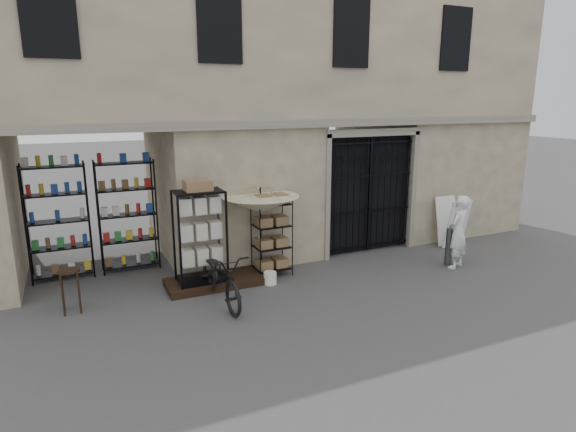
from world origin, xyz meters
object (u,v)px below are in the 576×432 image
bicycle (222,303)px  steel_bollard (449,247)px  market_umbrella (260,200)px  shopkeeper (455,267)px  display_cabinet (200,241)px  white_bucket (270,278)px  wooden_stool (71,290)px  wire_rack (272,238)px  easel_sign (452,222)px

bicycle → steel_bollard: bearing=-4.4°
market_umbrella → shopkeeper: 4.78m
display_cabinet → steel_bollard: 5.69m
white_bucket → wooden_stool: 3.81m
market_umbrella → wooden_stool: bearing=-175.7°
wire_rack → white_bucket: bearing=-133.4°
steel_bollard → shopkeeper: bearing=-75.6°
bicycle → wooden_stool: 2.72m
display_cabinet → bicycle: display_cabinet is taller
market_umbrella → steel_bollard: 4.55m
white_bucket → shopkeeper: (4.28, -0.82, -0.13)m
display_cabinet → wire_rack: bearing=6.5°
display_cabinet → easel_sign: 6.64m
display_cabinet → white_bucket: 1.64m
market_umbrella → shopkeeper: bearing=-17.7°
wooden_stool → steel_bollard: 8.07m
market_umbrella → wooden_stool: (-3.80, -0.29, -1.27)m
wire_rack → wooden_stool: size_ratio=2.11×
wooden_stool → steel_bollard: bearing=-6.3°
wooden_stool → steel_bollard: steel_bollard is taller
bicycle → market_umbrella: bearing=37.4°
easel_sign → wooden_stool: bearing=-176.8°
wire_rack → market_umbrella: bearing=155.4°
shopkeeper → white_bucket: bearing=-36.6°
white_bucket → wooden_stool: (-3.79, 0.25, 0.29)m
wooden_stool → easel_sign: (9.07, 0.18, 0.24)m
display_cabinet → steel_bollard: (5.57, -1.02, -0.55)m
white_bucket → bicycle: (-1.21, -0.50, -0.13)m
white_bucket → shopkeeper: bearing=-10.9°
bicycle → easel_sign: 6.59m
display_cabinet → easel_sign: bearing=2.5°
steel_bollard → shopkeeper: (0.05, -0.19, -0.44)m
wooden_stool → wire_rack: bearing=3.6°
steel_bollard → wooden_stool: bearing=173.7°
market_umbrella → easel_sign: 5.37m
market_umbrella → bicycle: market_umbrella is taller
wire_rack → white_bucket: (-0.25, -0.50, -0.70)m
steel_bollard → easel_sign: easel_sign is taller
wire_rack → market_umbrella: 0.90m
bicycle → steel_bollard: 5.45m
bicycle → steel_bollard: bicycle is taller
market_umbrella → wooden_stool: market_umbrella is taller
bicycle → steel_bollard: size_ratio=2.25×
shopkeeper → easel_sign: (1.01, 1.25, 0.66)m
display_cabinet → market_umbrella: market_umbrella is taller
shopkeeper → wire_rack: bearing=-44.0°
wooden_stool → shopkeeper: 8.15m
market_umbrella → steel_bollard: bearing=-15.5°
easel_sign → white_bucket: bearing=-173.2°
wooden_stool → easel_sign: size_ratio=0.63×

